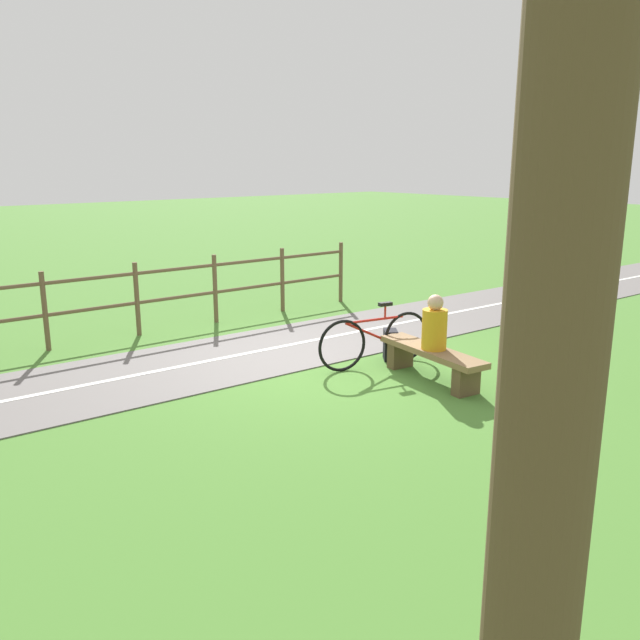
# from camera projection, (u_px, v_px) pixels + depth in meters

# --- Properties ---
(ground_plane) EXTENTS (80.00, 80.00, 0.00)m
(ground_plane) POSITION_uv_depth(u_px,v_px,m) (324.00, 362.00, 9.58)
(ground_plane) COLOR #477A2D
(paved_path) EXTENTS (4.36, 36.07, 0.02)m
(paved_path) POSITION_uv_depth(u_px,v_px,m) (10.00, 401.00, 8.03)
(paved_path) COLOR #66605E
(paved_path) RESTS_ON ground_plane
(path_centre_line) EXTENTS (1.89, 31.96, 0.00)m
(path_centre_line) POSITION_uv_depth(u_px,v_px,m) (10.00, 400.00, 8.02)
(path_centre_line) COLOR silver
(path_centre_line) RESTS_ON paved_path
(bench) EXTENTS (1.81, 0.65, 0.44)m
(bench) POSITION_uv_depth(u_px,v_px,m) (431.00, 358.00, 8.75)
(bench) COLOR brown
(bench) RESTS_ON ground_plane
(person_seated) EXTENTS (0.38, 0.38, 0.74)m
(person_seated) POSITION_uv_depth(u_px,v_px,m) (435.00, 326.00, 8.61)
(person_seated) COLOR orange
(person_seated) RESTS_ON bench
(bicycle) EXTENTS (0.45, 1.78, 0.92)m
(bicycle) POSITION_uv_depth(u_px,v_px,m) (375.00, 340.00, 9.33)
(bicycle) COLOR black
(bicycle) RESTS_ON ground_plane
(backpack) EXTENTS (0.34, 0.33, 0.45)m
(backpack) POSITION_uv_depth(u_px,v_px,m) (391.00, 345.00, 9.68)
(backpack) COLOR black
(backpack) RESTS_ON ground_plane
(fence_roadside) EXTENTS (0.40, 10.47, 1.24)m
(fence_roadside) POSITION_uv_depth(u_px,v_px,m) (92.00, 299.00, 10.48)
(fence_roadside) COLOR brown
(fence_roadside) RESTS_ON ground_plane
(tree_far_left) EXTENTS (1.10, 1.10, 4.84)m
(tree_far_left) POSITION_uv_depth(u_px,v_px,m) (549.00, 345.00, 2.01)
(tree_far_left) COLOR brown
(tree_far_left) RESTS_ON ground_plane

